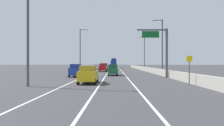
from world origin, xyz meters
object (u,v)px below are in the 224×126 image
at_px(lamp_post_left_near, 30,23).
at_px(lamp_post_left_mid, 81,47).
at_px(overhead_sign_gantry, 162,47).
at_px(car_black_4, 105,67).
at_px(speed_advisory_sign, 189,68).
at_px(box_truck, 114,64).
at_px(lamp_post_right_second, 161,43).
at_px(car_green_0, 113,70).
at_px(car_yellow_3, 88,74).
at_px(car_red_5, 103,67).
at_px(car_white_2, 96,67).
at_px(car_blue_1, 76,70).
at_px(lamp_post_right_third, 144,51).

bearing_deg(lamp_post_left_near, lamp_post_left_mid, 90.22).
bearing_deg(overhead_sign_gantry, car_black_4, 107.25).
distance_m(speed_advisory_sign, box_truck, 67.98).
distance_m(lamp_post_left_near, car_black_4, 45.09).
xyz_separation_m(lamp_post_right_second, box_truck, (-9.24, 49.12, -4.17)).
bearing_deg(lamp_post_right_second, car_green_0, -165.92).
xyz_separation_m(car_yellow_3, box_truck, (2.60, 65.71, 0.94)).
bearing_deg(lamp_post_left_mid, speed_advisory_sign, -61.73).
height_order(car_green_0, box_truck, box_truck).
height_order(overhead_sign_gantry, lamp_post_left_mid, lamp_post_left_mid).
distance_m(lamp_post_left_near, box_truck, 69.43).
distance_m(car_green_0, car_red_5, 16.29).
relative_size(lamp_post_left_near, car_white_2, 2.28).
xyz_separation_m(lamp_post_left_near, car_red_5, (5.17, 33.51, -5.02)).
distance_m(overhead_sign_gantry, speed_advisory_sign, 10.70).
bearing_deg(car_red_5, car_green_0, -80.65).
bearing_deg(car_red_5, lamp_post_right_second, -49.20).
bearing_deg(car_black_4, car_green_0, -84.32).
xyz_separation_m(lamp_post_left_mid, car_white_2, (2.07, 17.68, -5.16)).
height_order(lamp_post_left_mid, car_yellow_3, lamp_post_left_mid).
bearing_deg(car_white_2, car_black_4, -52.02).
height_order(lamp_post_right_second, car_blue_1, lamp_post_right_second).
height_order(lamp_post_right_third, box_truck, lamp_post_right_third).
relative_size(car_green_0, box_truck, 0.44).
height_order(lamp_post_left_near, car_white_2, lamp_post_left_near).
distance_m(car_blue_1, car_black_4, 30.78).
relative_size(lamp_post_left_near, car_green_0, 2.43).
height_order(lamp_post_right_second, box_truck, lamp_post_right_second).
height_order(lamp_post_right_second, car_green_0, lamp_post_right_second).
height_order(overhead_sign_gantry, car_black_4, overhead_sign_gantry).
relative_size(overhead_sign_gantry, lamp_post_right_third, 0.70).
bearing_deg(car_white_2, car_red_5, -77.95).
xyz_separation_m(speed_advisory_sign, car_red_5, (-10.61, 32.16, -0.70)).
relative_size(lamp_post_left_near, box_truck, 1.07).
bearing_deg(car_green_0, speed_advisory_sign, -63.66).
bearing_deg(car_red_5, lamp_post_right_third, 44.49).
relative_size(overhead_sign_gantry, car_white_2, 1.60).
relative_size(lamp_post_right_third, car_blue_1, 2.22).
distance_m(lamp_post_left_near, car_red_5, 34.27).
distance_m(speed_advisory_sign, lamp_post_right_third, 44.39).
bearing_deg(car_black_4, lamp_post_right_third, 4.59).
relative_size(lamp_post_left_mid, car_green_0, 2.43).
height_order(overhead_sign_gantry, car_blue_1, overhead_sign_gantry).
bearing_deg(car_blue_1, car_black_4, 83.84).
bearing_deg(car_green_0, car_white_2, 100.66).
xyz_separation_m(lamp_post_right_third, car_green_0, (-9.56, -28.06, -5.08)).
distance_m(lamp_post_right_third, car_green_0, 30.08).
relative_size(overhead_sign_gantry, speed_advisory_sign, 2.50).
height_order(car_yellow_3, car_red_5, car_red_5).
xyz_separation_m(car_white_2, car_black_4, (3.17, -4.06, 0.13)).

